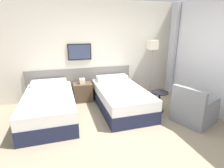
{
  "coord_description": "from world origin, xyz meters",
  "views": [
    {
      "loc": [
        -1.1,
        -2.65,
        1.9
      ],
      "look_at": [
        0.04,
        1.13,
        0.68
      ],
      "focal_mm": 28.0,
      "sensor_mm": 36.0,
      "label": 1
    }
  ],
  "objects_px": {
    "bed_near_door": "(49,106)",
    "nightstand": "(83,92)",
    "floor_lamp": "(152,49)",
    "side_table": "(159,98)",
    "bed_near_window": "(121,98)",
    "armchair": "(193,110)"
  },
  "relations": [
    {
      "from": "floor_lamp",
      "to": "armchair",
      "type": "relative_size",
      "value": 1.74
    },
    {
      "from": "bed_near_door",
      "to": "armchair",
      "type": "height_order",
      "value": "armchair"
    },
    {
      "from": "bed_near_window",
      "to": "side_table",
      "type": "relative_size",
      "value": 4.08
    },
    {
      "from": "bed_near_door",
      "to": "nightstand",
      "type": "distance_m",
      "value": 1.14
    },
    {
      "from": "nightstand",
      "to": "bed_near_door",
      "type": "bearing_deg",
      "value": -138.23
    },
    {
      "from": "nightstand",
      "to": "floor_lamp",
      "type": "bearing_deg",
      "value": -2.54
    },
    {
      "from": "bed_near_door",
      "to": "nightstand",
      "type": "bearing_deg",
      "value": 41.77
    },
    {
      "from": "bed_near_door",
      "to": "side_table",
      "type": "bearing_deg",
      "value": -9.81
    },
    {
      "from": "bed_near_door",
      "to": "nightstand",
      "type": "xyz_separation_m",
      "value": [
        0.85,
        0.76,
        -0.01
      ]
    },
    {
      "from": "nightstand",
      "to": "armchair",
      "type": "xyz_separation_m",
      "value": [
        2.1,
        -1.87,
        0.01
      ]
    },
    {
      "from": "bed_near_window",
      "to": "armchair",
      "type": "distance_m",
      "value": 1.68
    },
    {
      "from": "side_table",
      "to": "nightstand",
      "type": "bearing_deg",
      "value": 144.54
    },
    {
      "from": "bed_near_door",
      "to": "floor_lamp",
      "type": "relative_size",
      "value": 1.24
    },
    {
      "from": "floor_lamp",
      "to": "side_table",
      "type": "relative_size",
      "value": 3.29
    },
    {
      "from": "nightstand",
      "to": "side_table",
      "type": "xyz_separation_m",
      "value": [
        1.68,
        -1.2,
        0.08
      ]
    },
    {
      "from": "bed_near_window",
      "to": "nightstand",
      "type": "relative_size",
      "value": 3.14
    },
    {
      "from": "bed_near_door",
      "to": "floor_lamp",
      "type": "bearing_deg",
      "value": 13.03
    },
    {
      "from": "bed_near_window",
      "to": "floor_lamp",
      "type": "xyz_separation_m",
      "value": [
        1.19,
        0.67,
        1.1
      ]
    },
    {
      "from": "bed_near_window",
      "to": "side_table",
      "type": "height_order",
      "value": "bed_near_window"
    },
    {
      "from": "side_table",
      "to": "bed_near_door",
      "type": "bearing_deg",
      "value": 170.19
    },
    {
      "from": "floor_lamp",
      "to": "armchair",
      "type": "bearing_deg",
      "value": -87.91
    },
    {
      "from": "nightstand",
      "to": "armchair",
      "type": "relative_size",
      "value": 0.69
    }
  ]
}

